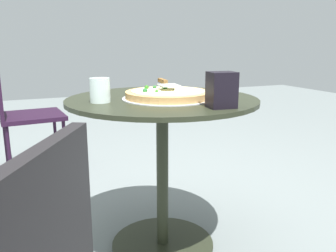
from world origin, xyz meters
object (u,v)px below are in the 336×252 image
pizza_on_tray (168,95)px  napkin_dispenser (222,90)px  pizza_server (166,83)px  drinking_cup (100,90)px  patio_table (162,143)px  patio_chair_far (19,107)px

pizza_on_tray → napkin_dispenser: bearing=-70.4°
pizza_on_tray → pizza_server: 0.09m
pizza_server → drinking_cup: 0.31m
patio_table → patio_chair_far: (-0.57, 1.27, -0.01)m
napkin_dispenser → pizza_on_tray: bearing=-64.0°
drinking_cup → patio_chair_far: bearing=103.3°
pizza_on_tray → patio_chair_far: patio_chair_far is taller
drinking_cup → napkin_dispenser: (0.38, -0.29, 0.02)m
pizza_on_tray → napkin_dispenser: (0.10, -0.27, 0.05)m
patio_table → drinking_cup: drinking_cup is taller
patio_table → pizza_on_tray: pizza_on_tray is taller
napkin_dispenser → patio_chair_far: (-0.68, 1.57, -0.28)m
pizza_server → patio_chair_far: (-0.61, 1.23, -0.27)m
pizza_on_tray → pizza_server: bearing=74.8°
patio_chair_far → pizza_server: bearing=-63.7°
patio_table → napkin_dispenser: (0.11, -0.30, 0.27)m
patio_table → pizza_server: size_ratio=3.83×
patio_table → pizza_server: bearing=51.9°
drinking_cup → patio_chair_far: size_ratio=0.11×
drinking_cup → pizza_server: bearing=10.0°
pizza_on_tray → drinking_cup: bearing=175.5°
pizza_server → patio_chair_far: 1.39m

